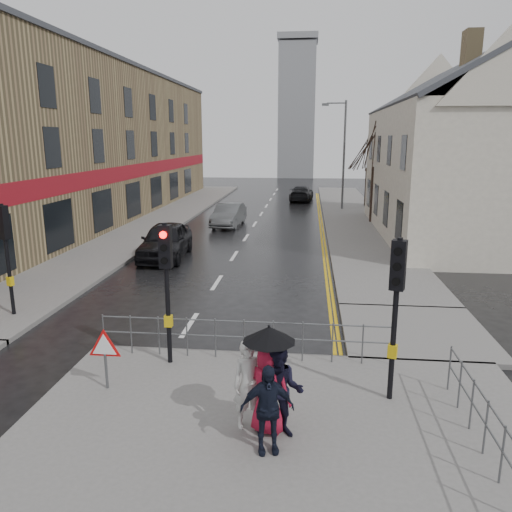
% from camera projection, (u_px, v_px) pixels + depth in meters
% --- Properties ---
extents(ground, '(120.00, 120.00, 0.00)m').
position_uv_depth(ground, '(160.00, 371.00, 11.89)').
color(ground, black).
rests_on(ground, ground).
extents(near_pavement, '(10.00, 9.00, 0.14)m').
position_uv_depth(near_pavement, '(276.00, 471.00, 8.18)').
color(near_pavement, '#605E5B').
rests_on(near_pavement, ground).
extents(left_pavement, '(4.00, 44.00, 0.14)m').
position_uv_depth(left_pavement, '(165.00, 217.00, 34.80)').
color(left_pavement, '#605E5B').
rests_on(left_pavement, ground).
extents(right_pavement, '(4.00, 40.00, 0.14)m').
position_uv_depth(right_pavement, '(352.00, 215.00, 35.41)').
color(right_pavement, '#605E5B').
rests_on(right_pavement, ground).
extents(pavement_bridge_right, '(4.00, 4.20, 0.14)m').
position_uv_depth(pavement_bridge_right, '(414.00, 331.00, 14.12)').
color(pavement_bridge_right, '#605E5B').
rests_on(pavement_bridge_right, ground).
extents(building_left_terrace, '(8.00, 42.00, 10.00)m').
position_uv_depth(building_left_terrace, '(78.00, 145.00, 33.26)').
color(building_left_terrace, '#927D54').
rests_on(building_left_terrace, ground).
extents(building_right_cream, '(9.00, 16.40, 10.10)m').
position_uv_depth(building_right_cream, '(469.00, 150.00, 26.99)').
color(building_right_cream, beige).
rests_on(building_right_cream, ground).
extents(church_tower, '(5.00, 5.00, 18.00)m').
position_uv_depth(church_tower, '(297.00, 112.00, 69.68)').
color(church_tower, gray).
rests_on(church_tower, ground).
extents(traffic_signal_near_left, '(0.28, 0.27, 3.40)m').
position_uv_depth(traffic_signal_near_left, '(166.00, 269.00, 11.50)').
color(traffic_signal_near_left, black).
rests_on(traffic_signal_near_left, near_pavement).
extents(traffic_signal_near_right, '(0.34, 0.33, 3.40)m').
position_uv_depth(traffic_signal_near_right, '(396.00, 291.00, 9.82)').
color(traffic_signal_near_right, black).
rests_on(traffic_signal_near_right, near_pavement).
extents(traffic_signal_far_left, '(0.34, 0.33, 3.40)m').
position_uv_depth(traffic_signal_far_left, '(6.00, 240.00, 14.80)').
color(traffic_signal_far_left, black).
rests_on(traffic_signal_far_left, left_pavement).
extents(guard_railing_front, '(7.14, 0.04, 1.00)m').
position_uv_depth(guard_railing_front, '(244.00, 331.00, 12.08)').
color(guard_railing_front, '#595B5E').
rests_on(guard_railing_front, near_pavement).
extents(guard_railing_side, '(0.04, 4.54, 1.00)m').
position_uv_depth(guard_railing_side, '(487.00, 416.00, 8.37)').
color(guard_railing_side, '#595B5E').
rests_on(guard_railing_side, near_pavement).
extents(warning_sign, '(0.80, 0.07, 1.35)m').
position_uv_depth(warning_sign, '(105.00, 349.00, 10.57)').
color(warning_sign, '#595B5E').
rests_on(warning_sign, near_pavement).
extents(street_lamp, '(1.83, 0.25, 8.00)m').
position_uv_depth(street_lamp, '(342.00, 148.00, 37.32)').
color(street_lamp, '#595B5E').
rests_on(street_lamp, right_pavement).
extents(tree_near, '(2.40, 2.40, 6.58)m').
position_uv_depth(tree_near, '(375.00, 143.00, 31.24)').
color(tree_near, '#31221B').
rests_on(tree_near, right_pavement).
extents(tree_far, '(2.40, 2.40, 5.64)m').
position_uv_depth(tree_far, '(368.00, 151.00, 39.10)').
color(tree_far, '#31221B').
rests_on(tree_far, right_pavement).
extents(pedestrian_a, '(0.72, 0.59, 1.70)m').
position_uv_depth(pedestrian_a, '(249.00, 384.00, 9.17)').
color(pedestrian_a, '#B4B5B0').
rests_on(pedestrian_a, near_pavement).
extents(pedestrian_b, '(0.86, 0.68, 1.72)m').
position_uv_depth(pedestrian_b, '(280.00, 392.00, 8.87)').
color(pedestrian_b, black).
rests_on(pedestrian_b, near_pavement).
extents(pedestrian_with_umbrella, '(0.98, 0.96, 2.05)m').
position_uv_depth(pedestrian_with_umbrella, '(269.00, 375.00, 8.94)').
color(pedestrian_with_umbrella, maroon).
rests_on(pedestrian_with_umbrella, near_pavement).
extents(pedestrian_d, '(0.99, 0.57, 1.59)m').
position_uv_depth(pedestrian_d, '(267.00, 409.00, 8.44)').
color(pedestrian_d, black).
rests_on(pedestrian_d, near_pavement).
extents(car_parked, '(2.20, 4.89, 1.63)m').
position_uv_depth(car_parked, '(165.00, 241.00, 22.93)').
color(car_parked, black).
rests_on(car_parked, ground).
extents(car_mid, '(1.78, 4.35, 1.40)m').
position_uv_depth(car_mid, '(229.00, 215.00, 31.37)').
color(car_mid, '#494B4E').
rests_on(car_mid, ground).
extents(car_far, '(2.21, 4.68, 1.32)m').
position_uv_depth(car_far, '(301.00, 193.00, 44.08)').
color(car_far, black).
rests_on(car_far, ground).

